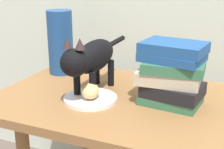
% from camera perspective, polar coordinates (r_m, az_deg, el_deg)
% --- Properties ---
extents(side_table, '(0.80, 0.60, 0.59)m').
position_cam_1_polar(side_table, '(1.17, -0.00, -7.61)').
color(side_table, olive).
rests_on(side_table, ground).
extents(plate, '(0.18, 0.18, 0.01)m').
position_cam_1_polar(plate, '(1.10, -3.85, -4.31)').
color(plate, white).
rests_on(plate, side_table).
extents(bread_roll, '(0.08, 0.09, 0.05)m').
position_cam_1_polar(bread_roll, '(1.08, -3.87, -2.95)').
color(bread_roll, '#E0BC7A').
rests_on(bread_roll, plate).
extents(cat, '(0.10, 0.48, 0.23)m').
position_cam_1_polar(cat, '(1.12, -3.67, 2.93)').
color(cat, black).
rests_on(cat, side_table).
extents(book_stack, '(0.22, 0.17, 0.21)m').
position_cam_1_polar(book_stack, '(1.06, 10.59, 0.20)').
color(book_stack, '#336B4C').
rests_on(book_stack, side_table).
extents(green_vase, '(0.10, 0.10, 0.27)m').
position_cam_1_polar(green_vase, '(1.37, -9.11, 5.64)').
color(green_vase, navy).
rests_on(green_vase, side_table).
extents(candle_jar, '(0.07, 0.07, 0.08)m').
position_cam_1_polar(candle_jar, '(1.27, 7.32, 0.28)').
color(candle_jar, silver).
rests_on(candle_jar, side_table).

